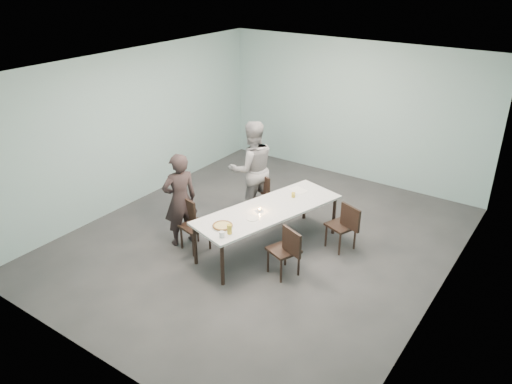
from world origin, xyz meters
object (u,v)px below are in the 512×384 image
Objects in this scene: diner_far at (252,169)px; tealight at (260,210)px; chair_far_right at (345,224)px; water_tumbler at (222,234)px; diner_near at (180,200)px; amber_tumbler at (293,195)px; chair_far_left at (266,195)px; pizza at (223,226)px; chair_near_right at (287,248)px; table at (268,212)px; beer_glass at (229,229)px; side_plate at (252,219)px; chair_near_left at (192,221)px.

diner_far is 1.40m from tealight.
chair_far_right is 15.54× the size of tealight.
water_tumbler is at bearing 59.77° from diner_far.
amber_tumbler is at bearing 158.16° from diner_near.
diner_far is (-0.37, 0.06, 0.42)m from chair_far_left.
tealight is at bearing 76.73° from pizza.
tealight is (0.18, 0.75, 0.00)m from pizza.
chair_near_right is at bearing 120.32° from diner_near.
amber_tumbler is (0.71, -0.23, 0.29)m from chair_far_left.
beer_glass is at bearing -91.45° from table.
chair_far_right is at bearing 3.65° from amber_tumbler.
side_plate is (0.59, -1.28, 0.25)m from chair_far_left.
chair_far_right is at bearing 45.72° from side_plate.
pizza is 0.31m from water_tumbler.
chair_near_right is 2.56× the size of pizza.
pizza is 0.24m from beer_glass.
chair_far_right is 10.88× the size of amber_tumbler.
pizza is at bearing 57.82° from diner_far.
diner_far is at bearing -163.27° from chair_far_left.
chair_near_right is 5.80× the size of beer_glass.
chair_far_left is (-0.59, 0.83, -0.19)m from table.
table is 3.16× the size of chair_far_right.
chair_near_right is 0.75m from side_plate.
chair_near_right is (0.70, -0.54, -0.19)m from table.
chair_near_left is at bearing -131.95° from amber_tumbler.
diner_near is at bearing 25.96° from chair_near_right.
chair_near_left is at bearing 26.82° from chair_near_right.
chair_near_left is at bearing -146.51° from table.
beer_glass is at bearing 101.80° from diner_near.
chair_far_left is 2.56× the size of pizza.
chair_near_left is at bearing 32.19° from diner_far.
tealight is at bearing -110.38° from table.
tealight reaches higher than side_plate.
diner_near is (-0.72, -1.53, 0.32)m from chair_far_left.
chair_far_right is at bearing 31.75° from table.
chair_far_left is 10.88× the size of amber_tumbler.
table is 34.34× the size of amber_tumbler.
diner_far reaches higher than pizza.
side_plate is at bearing -91.11° from table.
diner_far is at bearing 99.34° from chair_near_left.
water_tumbler is at bearing -95.49° from amber_tumbler.
diner_far is (-2.04, 0.22, 0.42)m from chair_far_right.
water_tumbler is at bearing 61.19° from chair_near_right.
amber_tumbler is at bearing 77.00° from pizza.
pizza is at bearing -52.84° from chair_far_left.
beer_glass is 0.15m from water_tumbler.
side_plate is 2.00× the size of water_tumbler.
beer_glass is (-0.72, -0.48, 0.32)m from chair_near_right.
amber_tumbler is (1.07, -0.28, -0.14)m from diner_far.
tealight is (-0.76, 0.37, 0.27)m from chair_near_right.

